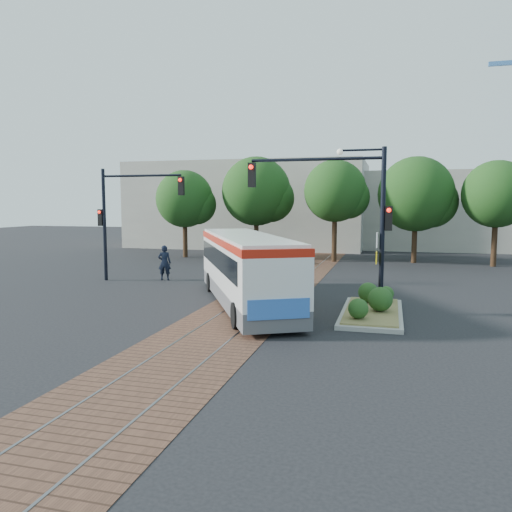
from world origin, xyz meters
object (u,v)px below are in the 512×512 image
(parked_car, at_px, (267,253))
(officer, at_px, (165,263))
(traffic_island, at_px, (373,306))
(signal_pole_left, at_px, (123,209))
(city_bus, at_px, (245,266))
(signal_pole_main, at_px, (349,204))

(parked_car, bearing_deg, officer, -176.12)
(traffic_island, xyz_separation_m, signal_pole_left, (-13.19, 4.89, 3.54))
(traffic_island, distance_m, parked_car, 17.11)
(city_bus, bearing_deg, signal_pole_main, -34.36)
(traffic_island, height_order, officer, officer)
(signal_pole_main, bearing_deg, city_bus, 172.96)
(signal_pole_left, bearing_deg, signal_pole_main, -21.45)
(officer, bearing_deg, signal_pole_left, 8.83)
(officer, bearing_deg, parked_car, -126.25)
(traffic_island, bearing_deg, parked_car, 117.43)
(parked_car, bearing_deg, city_bus, -145.66)
(city_bus, bearing_deg, signal_pole_left, 124.61)
(signal_pole_left, height_order, parked_car, signal_pole_left)
(city_bus, relative_size, parked_car, 2.22)
(traffic_island, height_order, parked_car, parked_car)
(signal_pole_main, distance_m, signal_pole_left, 13.14)
(signal_pole_main, relative_size, signal_pole_left, 1.00)
(traffic_island, height_order, signal_pole_main, signal_pole_main)
(city_bus, relative_size, traffic_island, 2.04)
(parked_car, bearing_deg, traffic_island, -128.85)
(signal_pole_main, distance_m, parked_car, 16.96)
(signal_pole_left, bearing_deg, traffic_island, -20.36)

